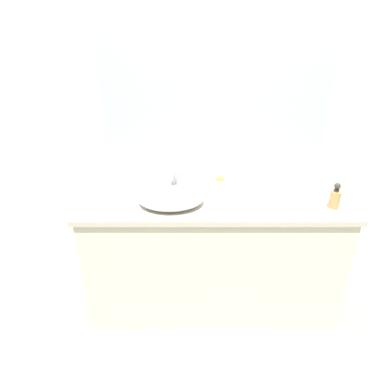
# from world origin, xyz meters

# --- Properties ---
(ground_plane) EXTENTS (6.00, 6.00, 0.02)m
(ground_plane) POSITION_xyz_m (0.00, 0.00, -0.01)
(ground_plane) COLOR gray
(ground_plane) RESTS_ON ground
(bathroom_wall_rear) EXTENTS (6.00, 0.06, 2.60)m
(bathroom_wall_rear) POSITION_xyz_m (0.00, 0.73, 1.30)
(bathroom_wall_rear) COLOR silver
(bathroom_wall_rear) RESTS_ON ground
(vanity_counter) EXTENTS (1.73, 0.50, 0.88)m
(vanity_counter) POSITION_xyz_m (-0.07, 0.44, 0.44)
(vanity_counter) COLOR beige
(vanity_counter) RESTS_ON ground
(wall_mirror_panel) EXTENTS (1.45, 0.01, 1.24)m
(wall_mirror_panel) POSITION_xyz_m (-0.07, 0.69, 1.49)
(wall_mirror_panel) COLOR #B2BCC6
(wall_mirror_panel) RESTS_ON vanity_counter
(sink_basin) EXTENTS (0.41, 0.34, 0.09)m
(sink_basin) POSITION_xyz_m (-0.35, 0.41, 0.92)
(sink_basin) COLOR silver
(sink_basin) RESTS_ON vanity_counter
(faucet) EXTENTS (0.03, 0.15, 0.18)m
(faucet) POSITION_xyz_m (-0.35, 0.59, 0.98)
(faucet) COLOR silver
(faucet) RESTS_ON vanity_counter
(soap_dispenser) EXTENTS (0.06, 0.06, 0.17)m
(soap_dispenser) POSITION_xyz_m (0.66, 0.36, 0.94)
(soap_dispenser) COLOR tan
(soap_dispenser) RESTS_ON vanity_counter
(lotion_bottle) EXTENTS (0.06, 0.06, 0.16)m
(lotion_bottle) POSITION_xyz_m (-0.04, 0.47, 0.95)
(lotion_bottle) COLOR silver
(lotion_bottle) RESTS_ON vanity_counter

